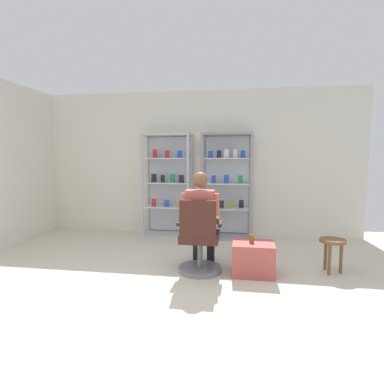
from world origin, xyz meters
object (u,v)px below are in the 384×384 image
(office_chair, at_px, (199,243))
(wooden_stool, at_px, (332,246))
(seated_shopkeeper, at_px, (201,216))
(display_cabinet_right, at_px, (227,185))
(storage_crate, at_px, (253,259))
(display_cabinet_left, at_px, (168,184))
(tea_glass, at_px, (252,239))

(office_chair, height_order, wooden_stool, office_chair)
(wooden_stool, bearing_deg, seated_shopkeeper, -176.12)
(display_cabinet_right, distance_m, seated_shopkeeper, 1.76)
(display_cabinet_right, relative_size, storage_crate, 3.67)
(wooden_stool, bearing_deg, office_chair, -170.60)
(display_cabinet_left, distance_m, seated_shopkeeper, 1.94)
(office_chair, bearing_deg, storage_crate, 5.01)
(display_cabinet_left, xyz_separation_m, display_cabinet_right, (1.10, -0.00, 0.01))
(display_cabinet_left, distance_m, tea_glass, 2.41)
(tea_glass, bearing_deg, display_cabinet_right, 102.61)
(seated_shopkeeper, height_order, tea_glass, seated_shopkeeper)
(tea_glass, bearing_deg, seated_shopkeeper, 171.72)
(seated_shopkeeper, bearing_deg, wooden_stool, 3.88)
(wooden_stool, bearing_deg, display_cabinet_right, 131.55)
(display_cabinet_left, bearing_deg, seated_shopkeeper, -63.64)
(seated_shopkeeper, height_order, storage_crate, seated_shopkeeper)
(display_cabinet_right, xyz_separation_m, wooden_stool, (1.43, -1.61, -0.62))
(display_cabinet_left, bearing_deg, office_chair, -65.65)
(display_cabinet_right, bearing_deg, seated_shopkeeper, -98.15)
(display_cabinet_right, distance_m, storage_crate, 2.03)
(display_cabinet_left, relative_size, seated_shopkeeper, 1.47)
(display_cabinet_left, bearing_deg, storage_crate, -50.10)
(office_chair, distance_m, storage_crate, 0.70)
(tea_glass, xyz_separation_m, wooden_stool, (1.02, 0.21, -0.11))
(display_cabinet_right, xyz_separation_m, tea_glass, (0.41, -1.82, -0.51))
(display_cabinet_right, xyz_separation_m, seated_shopkeeper, (-0.25, -1.72, -0.26))
(display_cabinet_left, bearing_deg, tea_glass, -50.34)
(wooden_stool, bearing_deg, display_cabinet_left, 147.50)
(office_chair, relative_size, wooden_stool, 2.19)
(display_cabinet_right, distance_m, tea_glass, 1.93)
(display_cabinet_right, distance_m, office_chair, 1.99)
(display_cabinet_right, height_order, seated_shopkeeper, display_cabinet_right)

